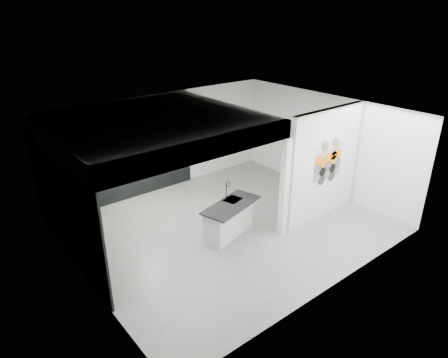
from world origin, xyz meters
TOP-DOWN VIEW (x-y plane):
  - floor at (0.00, 0.00)m, footprint 7.00×6.00m
  - partition_panel at (2.23, -1.00)m, footprint 2.45×0.15m
  - bay_clad_back at (-1.30, 2.97)m, footprint 4.40×0.04m
  - bay_clad_left at (-3.47, 1.00)m, footprint 0.04×4.00m
  - bulkhead at (-1.30, 1.00)m, footprint 4.40×4.00m
  - corner_column at (0.82, -1.00)m, footprint 0.16×0.16m
  - fascia_beam at (-1.30, -0.92)m, footprint 4.40×0.16m
  - wall_basin at (-3.24, 0.80)m, footprint 0.40×0.60m
  - display_shelf at (-1.20, 2.87)m, footprint 3.00×0.15m
  - kitchen_island at (-0.21, -0.26)m, footprint 1.66×1.06m
  - stockpot at (-2.08, 2.87)m, footprint 0.26×0.26m
  - kettle at (0.07, 2.87)m, footprint 0.22×0.22m
  - glass_bowl at (0.15, 2.87)m, footprint 0.21×0.21m
  - glass_vase at (0.15, 2.87)m, footprint 0.12×0.12m
  - bottle_dark at (-1.20, 2.87)m, footprint 0.07×0.07m
  - utensil_cup at (-2.07, 2.87)m, footprint 0.09×0.09m
  - hex_tile_cluster at (2.26, -1.09)m, footprint 1.04×0.02m

SIDE VIEW (x-z plane):
  - floor at x=0.00m, z-range -0.01..0.00m
  - kitchen_island at x=-0.21m, z-range -0.20..1.03m
  - wall_basin at x=-3.24m, z-range 0.79..0.91m
  - bay_clad_back at x=-1.30m, z-range 0.00..2.35m
  - bay_clad_left at x=-3.47m, z-range 0.00..2.35m
  - corner_column at x=0.82m, z-range 0.00..2.35m
  - display_shelf at x=-1.20m, z-range 1.28..1.32m
  - utensil_cup at x=-2.07m, z-range 1.32..1.41m
  - glass_bowl at x=0.15m, z-range 1.32..1.43m
  - glass_vase at x=0.15m, z-range 1.32..1.46m
  - partition_panel at x=2.23m, z-range 0.00..2.80m
  - kettle at x=0.07m, z-range 1.32..1.48m
  - bottle_dark at x=-1.20m, z-range 1.32..1.49m
  - stockpot at x=-2.08m, z-range 1.32..1.51m
  - hex_tile_cluster at x=2.26m, z-range 0.92..2.09m
  - bulkhead at x=-1.30m, z-range 2.35..2.75m
  - fascia_beam at x=-1.30m, z-range 2.35..2.75m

